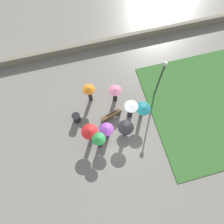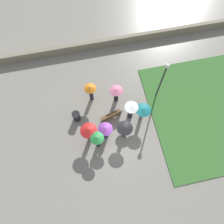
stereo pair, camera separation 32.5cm
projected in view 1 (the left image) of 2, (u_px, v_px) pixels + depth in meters
ground_plane at (120, 134)px, 16.65m from camera, size 90.00×90.00×0.00m
lawn_patch_near at (213, 105)px, 17.59m from camera, size 9.99×9.85×0.06m
parapet_wall at (94, 45)px, 19.60m from camera, size 45.00×0.35×0.83m
park_bench at (112, 116)px, 16.75m from camera, size 1.69×0.86×0.90m
lamp_post at (161, 75)px, 15.54m from camera, size 0.32×0.32×4.26m
trash_bin at (76, 118)px, 16.70m from camera, size 0.62×0.62×0.89m
crowd_person_red at (90, 132)px, 15.15m from camera, size 1.18×1.18×1.94m
crowd_person_green at (99, 140)px, 15.05m from camera, size 0.95×0.95×1.93m
crowd_person_pink at (115, 92)px, 16.72m from camera, size 1.00×1.00×1.73m
crowd_person_purple at (107, 131)px, 15.43m from camera, size 1.02×1.02×1.86m
crowd_person_black at (126, 129)px, 15.43m from camera, size 1.14×1.14×1.76m
crowd_person_teal at (143, 109)px, 15.94m from camera, size 1.14×1.14×1.81m
crowd_person_orange at (89, 91)px, 16.58m from camera, size 0.94×0.94×1.91m
crowd_person_white at (131, 109)px, 16.08m from camera, size 1.01×1.01×1.94m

